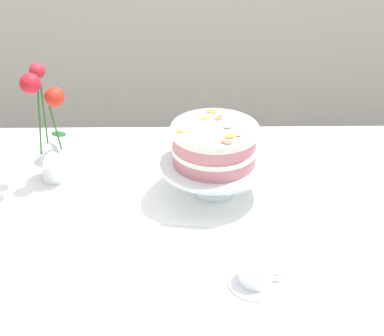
{
  "coord_description": "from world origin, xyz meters",
  "views": [
    {
      "loc": [
        0.02,
        -1.2,
        1.59
      ],
      "look_at": [
        0.04,
        0.03,
        0.86
      ],
      "focal_mm": 52.75,
      "sensor_mm": 36.0,
      "label": 1
    }
  ],
  "objects_px": {
    "cake_stand": "(214,167)",
    "flower_vase": "(49,138)",
    "teacup": "(256,275)",
    "layer_cake": "(214,144)",
    "dining_table": "(177,245)"
  },
  "relations": [
    {
      "from": "dining_table",
      "to": "flower_vase",
      "type": "distance_m",
      "value": 0.46
    },
    {
      "from": "cake_stand",
      "to": "layer_cake",
      "type": "height_order",
      "value": "layer_cake"
    },
    {
      "from": "dining_table",
      "to": "flower_vase",
      "type": "height_order",
      "value": "flower_vase"
    },
    {
      "from": "layer_cake",
      "to": "flower_vase",
      "type": "bearing_deg",
      "value": 170.27
    },
    {
      "from": "flower_vase",
      "to": "teacup",
      "type": "height_order",
      "value": "flower_vase"
    },
    {
      "from": "cake_stand",
      "to": "teacup",
      "type": "distance_m",
      "value": 0.37
    },
    {
      "from": "dining_table",
      "to": "flower_vase",
      "type": "relative_size",
      "value": 4.16
    },
    {
      "from": "teacup",
      "to": "flower_vase",
      "type": "bearing_deg",
      "value": 140.24
    },
    {
      "from": "cake_stand",
      "to": "flower_vase",
      "type": "relative_size",
      "value": 0.86
    },
    {
      "from": "layer_cake",
      "to": "flower_vase",
      "type": "height_order",
      "value": "flower_vase"
    },
    {
      "from": "teacup",
      "to": "layer_cake",
      "type": "bearing_deg",
      "value": 101.95
    },
    {
      "from": "flower_vase",
      "to": "teacup",
      "type": "bearing_deg",
      "value": -39.76
    },
    {
      "from": "cake_stand",
      "to": "flower_vase",
      "type": "bearing_deg",
      "value": 170.27
    },
    {
      "from": "layer_cake",
      "to": "flower_vase",
      "type": "xyz_separation_m",
      "value": [
        -0.45,
        0.08,
        -0.02
      ]
    },
    {
      "from": "dining_table",
      "to": "layer_cake",
      "type": "bearing_deg",
      "value": 48.71
    }
  ]
}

